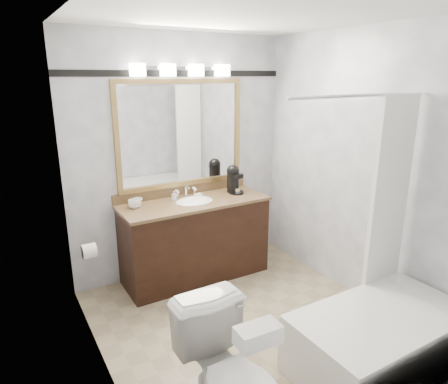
{
  "coord_description": "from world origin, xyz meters",
  "views": [
    {
      "loc": [
        -1.71,
        -2.48,
        2.09
      ],
      "look_at": [
        -0.04,
        0.35,
        1.12
      ],
      "focal_mm": 32.0,
      "sensor_mm": 36.0,
      "label": 1
    }
  ],
  "objects": [
    {
      "name": "room",
      "position": [
        0.0,
        0.0,
        1.25
      ],
      "size": [
        2.42,
        2.62,
        2.52
      ],
      "color": "#998768",
      "rests_on": "ground"
    },
    {
      "name": "vanity",
      "position": [
        0.0,
        1.02,
        0.44
      ],
      "size": [
        1.53,
        0.58,
        0.97
      ],
      "color": "black",
      "rests_on": "ground"
    },
    {
      "name": "mirror",
      "position": [
        0.0,
        1.28,
        1.5
      ],
      "size": [
        1.4,
        0.04,
        1.1
      ],
      "color": "#AA874C",
      "rests_on": "room"
    },
    {
      "name": "vanity_light_bar",
      "position": [
        0.0,
        1.23,
        2.13
      ],
      "size": [
        1.02,
        0.14,
        0.12
      ],
      "color": "silver",
      "rests_on": "room"
    },
    {
      "name": "accent_stripe",
      "position": [
        0.0,
        1.29,
        2.1
      ],
      "size": [
        2.4,
        0.01,
        0.06
      ],
      "primitive_type": "cube",
      "color": "black",
      "rests_on": "room"
    },
    {
      "name": "bathtub",
      "position": [
        0.55,
        -0.9,
        0.28
      ],
      "size": [
        1.3,
        0.75,
        1.96
      ],
      "color": "white",
      "rests_on": "ground"
    },
    {
      "name": "tp_roll",
      "position": [
        -1.14,
        0.66,
        0.7
      ],
      "size": [
        0.11,
        0.12,
        0.12
      ],
      "primitive_type": "cylinder",
      "rotation": [
        0.0,
        1.57,
        0.0
      ],
      "color": "white",
      "rests_on": "room"
    },
    {
      "name": "toilet",
      "position": [
        -0.71,
        -0.9,
        0.41
      ],
      "size": [
        0.46,
        0.8,
        0.82
      ],
      "primitive_type": "imported",
      "rotation": [
        0.0,
        0.0,
        0.01
      ],
      "color": "white",
      "rests_on": "ground"
    },
    {
      "name": "tissue_box",
      "position": [
        -0.71,
        -1.12,
        0.86
      ],
      "size": [
        0.23,
        0.13,
        0.09
      ],
      "primitive_type": "cube",
      "rotation": [
        0.0,
        0.0,
        -0.05
      ],
      "color": "white",
      "rests_on": "toilet"
    },
    {
      "name": "coffee_maker",
      "position": [
        0.5,
        1.07,
        1.01
      ],
      "size": [
        0.16,
        0.2,
        0.31
      ],
      "rotation": [
        0.0,
        0.0,
        0.24
      ],
      "color": "black",
      "rests_on": "vanity"
    },
    {
      "name": "cup_left",
      "position": [
        -0.6,
        1.11,
        0.89
      ],
      "size": [
        0.14,
        0.14,
        0.09
      ],
      "primitive_type": "imported",
      "rotation": [
        0.0,
        0.0,
        0.37
      ],
      "color": "white",
      "rests_on": "vanity"
    },
    {
      "name": "cup_right",
      "position": [
        -0.55,
        1.13,
        0.89
      ],
      "size": [
        0.1,
        0.1,
        0.08
      ],
      "primitive_type": "imported",
      "rotation": [
        0.0,
        0.0,
        0.14
      ],
      "color": "white",
      "rests_on": "vanity"
    },
    {
      "name": "soap_bottle_a",
      "position": [
        -0.16,
        1.15,
        0.9
      ],
      "size": [
        0.05,
        0.05,
        0.1
      ],
      "primitive_type": "imported",
      "rotation": [
        0.0,
        0.0,
        -0.18
      ],
      "color": "white",
      "rests_on": "vanity"
    },
    {
      "name": "soap_bar",
      "position": [
        0.11,
        1.13,
        0.86
      ],
      "size": [
        0.1,
        0.08,
        0.03
      ],
      "primitive_type": "cube",
      "rotation": [
        0.0,
        0.0,
        0.3
      ],
      "color": "beige",
      "rests_on": "vanity"
    }
  ]
}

